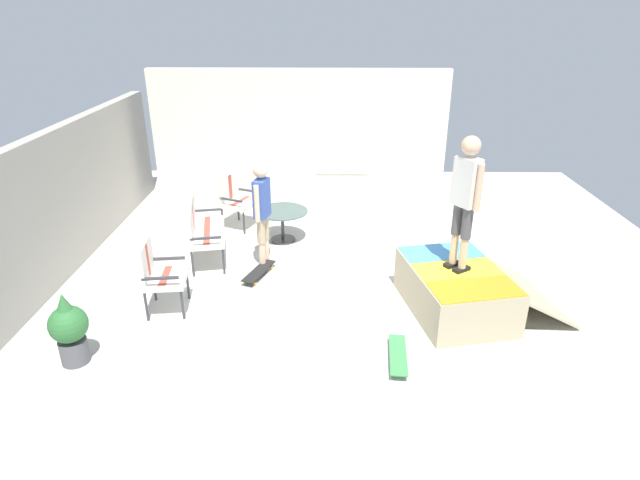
{
  "coord_description": "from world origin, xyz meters",
  "views": [
    {
      "loc": [
        -6.87,
        -0.1,
        3.85
      ],
      "look_at": [
        0.16,
        0.02,
        0.7
      ],
      "focal_mm": 29.37,
      "sensor_mm": 36.0,
      "label": 1
    }
  ],
  "objects_px": {
    "patio_table": "(282,219)",
    "person_watching": "(262,208)",
    "person_skater": "(465,193)",
    "potted_plant": "(69,328)",
    "skateboard_spare": "(398,355)",
    "patio_chair_by_wall": "(156,270)",
    "skateboard_by_bench": "(259,271)",
    "patio_chair_near_house": "(235,195)",
    "skate_ramp": "(457,289)",
    "patio_bench": "(199,225)"
  },
  "relations": [
    {
      "from": "person_skater",
      "to": "potted_plant",
      "type": "bearing_deg",
      "value": 104.94
    },
    {
      "from": "skate_ramp",
      "to": "potted_plant",
      "type": "distance_m",
      "value": 4.91
    },
    {
      "from": "person_watching",
      "to": "person_skater",
      "type": "xyz_separation_m",
      "value": [
        -1.27,
        -2.75,
        0.68
      ]
    },
    {
      "from": "skateboard_by_bench",
      "to": "person_skater",
      "type": "bearing_deg",
      "value": -108.13
    },
    {
      "from": "person_watching",
      "to": "skateboard_spare",
      "type": "relative_size",
      "value": 2.12
    },
    {
      "from": "skate_ramp",
      "to": "patio_table",
      "type": "bearing_deg",
      "value": 48.28
    },
    {
      "from": "patio_table",
      "to": "skateboard_spare",
      "type": "relative_size",
      "value": 1.11
    },
    {
      "from": "skate_ramp",
      "to": "person_skater",
      "type": "distance_m",
      "value": 1.38
    },
    {
      "from": "skate_ramp",
      "to": "skateboard_spare",
      "type": "relative_size",
      "value": 2.81
    },
    {
      "from": "patio_chair_by_wall",
      "to": "potted_plant",
      "type": "xyz_separation_m",
      "value": [
        -1.17,
        0.66,
        -0.15
      ]
    },
    {
      "from": "patio_table",
      "to": "person_watching",
      "type": "height_order",
      "value": "person_watching"
    },
    {
      "from": "person_skater",
      "to": "potted_plant",
      "type": "xyz_separation_m",
      "value": [
        -1.26,
        4.7,
        -1.23
      ]
    },
    {
      "from": "skate_ramp",
      "to": "patio_chair_near_house",
      "type": "bearing_deg",
      "value": 49.92
    },
    {
      "from": "patio_table",
      "to": "skateboard_spare",
      "type": "height_order",
      "value": "patio_table"
    },
    {
      "from": "skateboard_by_bench",
      "to": "potted_plant",
      "type": "bearing_deg",
      "value": 138.78
    },
    {
      "from": "skateboard_spare",
      "to": "patio_table",
      "type": "bearing_deg",
      "value": 25.29
    },
    {
      "from": "person_skater",
      "to": "person_watching",
      "type": "bearing_deg",
      "value": 65.27
    },
    {
      "from": "patio_bench",
      "to": "skateboard_spare",
      "type": "relative_size",
      "value": 1.64
    },
    {
      "from": "skateboard_spare",
      "to": "patio_chair_near_house",
      "type": "bearing_deg",
      "value": 32.0
    },
    {
      "from": "patio_table",
      "to": "person_watching",
      "type": "distance_m",
      "value": 1.21
    },
    {
      "from": "skate_ramp",
      "to": "patio_table",
      "type": "height_order",
      "value": "skate_ramp"
    },
    {
      "from": "patio_chair_near_house",
      "to": "skateboard_spare",
      "type": "height_order",
      "value": "patio_chair_near_house"
    },
    {
      "from": "patio_chair_near_house",
      "to": "person_watching",
      "type": "xyz_separation_m",
      "value": [
        -1.69,
        -0.73,
        0.4
      ]
    },
    {
      "from": "patio_chair_by_wall",
      "to": "skateboard_by_bench",
      "type": "bearing_deg",
      "value": -51.09
    },
    {
      "from": "person_skater",
      "to": "potted_plant",
      "type": "distance_m",
      "value": 5.02
    },
    {
      "from": "patio_bench",
      "to": "skateboard_spare",
      "type": "height_order",
      "value": "patio_bench"
    },
    {
      "from": "person_skater",
      "to": "skateboard_spare",
      "type": "distance_m",
      "value": 2.19
    },
    {
      "from": "patio_chair_near_house",
      "to": "patio_table",
      "type": "height_order",
      "value": "patio_chair_near_house"
    },
    {
      "from": "patio_table",
      "to": "potted_plant",
      "type": "distance_m",
      "value": 4.15
    },
    {
      "from": "person_watching",
      "to": "patio_bench",
      "type": "bearing_deg",
      "value": 77.83
    },
    {
      "from": "patio_bench",
      "to": "skate_ramp",
      "type": "bearing_deg",
      "value": -111.35
    },
    {
      "from": "patio_chair_by_wall",
      "to": "potted_plant",
      "type": "relative_size",
      "value": 1.11
    },
    {
      "from": "patio_chair_by_wall",
      "to": "patio_table",
      "type": "relative_size",
      "value": 1.13
    },
    {
      "from": "person_watching",
      "to": "potted_plant",
      "type": "xyz_separation_m",
      "value": [
        -2.52,
        1.95,
        -0.54
      ]
    },
    {
      "from": "patio_table",
      "to": "skateboard_by_bench",
      "type": "bearing_deg",
      "value": 169.05
    },
    {
      "from": "patio_chair_near_house",
      "to": "person_watching",
      "type": "bearing_deg",
      "value": -156.57
    },
    {
      "from": "skateboard_by_bench",
      "to": "skateboard_spare",
      "type": "height_order",
      "value": "same"
    },
    {
      "from": "skateboard_spare",
      "to": "patio_chair_by_wall",
      "type": "bearing_deg",
      "value": 70.64
    },
    {
      "from": "patio_bench",
      "to": "patio_table",
      "type": "height_order",
      "value": "patio_bench"
    },
    {
      "from": "person_watching",
      "to": "skateboard_spare",
      "type": "distance_m",
      "value": 3.21
    },
    {
      "from": "patio_chair_near_house",
      "to": "skateboard_by_bench",
      "type": "bearing_deg",
      "value": -161.52
    },
    {
      "from": "skate_ramp",
      "to": "patio_bench",
      "type": "relative_size",
      "value": 1.71
    },
    {
      "from": "patio_chair_by_wall",
      "to": "skate_ramp",
      "type": "bearing_deg",
      "value": -88.99
    },
    {
      "from": "person_watching",
      "to": "skateboard_spare",
      "type": "bearing_deg",
      "value": -142.89
    },
    {
      "from": "person_watching",
      "to": "patio_chair_by_wall",
      "type": "bearing_deg",
      "value": 136.32
    },
    {
      "from": "skate_ramp",
      "to": "person_skater",
      "type": "relative_size",
      "value": 1.28
    },
    {
      "from": "potted_plant",
      "to": "patio_table",
      "type": "bearing_deg",
      "value": -31.47
    },
    {
      "from": "skateboard_spare",
      "to": "potted_plant",
      "type": "distance_m",
      "value": 3.83
    },
    {
      "from": "patio_table",
      "to": "patio_chair_by_wall",
      "type": "bearing_deg",
      "value": 147.61
    },
    {
      "from": "skateboard_by_bench",
      "to": "person_watching",
      "type": "bearing_deg",
      "value": -8.19
    }
  ]
}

